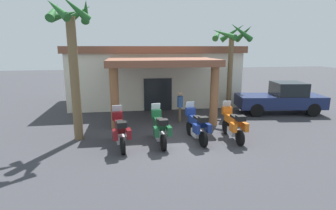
{
  "coord_description": "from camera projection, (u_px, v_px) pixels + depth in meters",
  "views": [
    {
      "loc": [
        -2.36,
        -10.64,
        4.07
      ],
      "look_at": [
        -0.04,
        2.19,
        1.2
      ],
      "focal_mm": 28.29,
      "sensor_mm": 36.0,
      "label": 1
    }
  ],
  "objects": [
    {
      "name": "ground_plane",
      "position": [
        178.0,
        142.0,
        11.51
      ],
      "size": [
        80.0,
        80.0,
        0.0
      ],
      "primitive_type": "plane",
      "color": "#38383D"
    },
    {
      "name": "motorcycle_orange",
      "position": [
        233.0,
        124.0,
        11.75
      ],
      "size": [
        0.7,
        2.21,
        1.61
      ],
      "rotation": [
        0.0,
        0.0,
        1.56
      ],
      "color": "black",
      "rests_on": "ground_plane"
    },
    {
      "name": "pickup_truck_navy",
      "position": [
        281.0,
        98.0,
        16.42
      ],
      "size": [
        5.43,
        2.7,
        1.95
      ],
      "rotation": [
        0.0,
        0.0,
        -0.16
      ],
      "color": "black",
      "rests_on": "ground_plane"
    },
    {
      "name": "pedestrian",
      "position": [
        180.0,
        104.0,
        14.55
      ],
      "size": [
        0.32,
        0.51,
        1.68
      ],
      "rotation": [
        0.0,
        0.0,
        5.99
      ],
      "color": "brown",
      "rests_on": "ground_plane"
    },
    {
      "name": "palm_tree_near_portico",
      "position": [
        231.0,
        46.0,
        16.21
      ],
      "size": [
        2.47,
        2.53,
        5.58
      ],
      "color": "brown",
      "rests_on": "ground_plane"
    },
    {
      "name": "motel_building",
      "position": [
        153.0,
        74.0,
        19.72
      ],
      "size": [
        12.05,
        10.72,
        4.12
      ],
      "rotation": [
        0.0,
        0.0,
        -0.03
      ],
      "color": "silver",
      "rests_on": "ground_plane"
    },
    {
      "name": "motorcycle_blue",
      "position": [
        197.0,
        126.0,
        11.57
      ],
      "size": [
        0.74,
        2.21,
        1.61
      ],
      "rotation": [
        0.0,
        0.0,
        1.67
      ],
      "color": "black",
      "rests_on": "ground_plane"
    },
    {
      "name": "motorcycle_green",
      "position": [
        160.0,
        128.0,
        11.19
      ],
      "size": [
        0.72,
        2.21,
        1.61
      ],
      "rotation": [
        0.0,
        0.0,
        1.62
      ],
      "color": "black",
      "rests_on": "ground_plane"
    },
    {
      "name": "motorcycle_maroon",
      "position": [
        120.0,
        131.0,
        10.82
      ],
      "size": [
        0.77,
        2.21,
        1.61
      ],
      "rotation": [
        0.0,
        0.0,
        1.69
      ],
      "color": "black",
      "rests_on": "ground_plane"
    },
    {
      "name": "palm_tree_roadside",
      "position": [
        72.0,
        43.0,
        11.07
      ],
      "size": [
        1.91,
        2.04,
        6.06
      ],
      "color": "brown",
      "rests_on": "ground_plane"
    }
  ]
}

